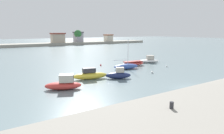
{
  "coord_description": "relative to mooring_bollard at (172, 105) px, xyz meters",
  "views": [
    {
      "loc": [
        -22.63,
        -15.31,
        7.26
      ],
      "look_at": [
        -2.76,
        14.35,
        1.04
      ],
      "focal_mm": 33.0,
      "sensor_mm": 36.0,
      "label": 1
    }
  ],
  "objects": [
    {
      "name": "ground_plane",
      "position": [
        10.94,
        5.75,
        -1.89
      ],
      "size": [
        400.0,
        400.0,
        0.0
      ],
      "primitive_type": "plane",
      "color": "slate"
    },
    {
      "name": "mooring_bollard",
      "position": [
        0.0,
        0.0,
        0.0
      ],
      "size": [
        0.3,
        0.3,
        0.51
      ],
      "primitive_type": "cylinder",
      "color": "#2D2D33",
      "rests_on": "seawall_embankment"
    },
    {
      "name": "moored_boat_0",
      "position": [
        -2.71,
        14.75,
        -1.17
      ],
      "size": [
        4.88,
        3.55,
        1.92
      ],
      "rotation": [
        0.0,
        0.0,
        -0.44
      ],
      "color": "#C63833",
      "rests_on": "ground"
    },
    {
      "name": "moored_boat_1",
      "position": [
        2.66,
        17.91,
        -1.24
      ],
      "size": [
        5.57,
        2.75,
        1.75
      ],
      "rotation": [
        0.0,
        0.0,
        -0.24
      ],
      "color": "yellow",
      "rests_on": "ground"
    },
    {
      "name": "moored_boat_2",
      "position": [
        6.52,
        15.83,
        -1.26
      ],
      "size": [
        4.09,
        3.09,
        1.76
      ],
      "rotation": [
        0.0,
        0.0,
        -0.51
      ],
      "color": "navy",
      "rests_on": "ground"
    },
    {
      "name": "moored_boat_3",
      "position": [
        12.49,
        21.63,
        -1.35
      ],
      "size": [
        5.3,
        2.74,
        5.83
      ],
      "rotation": [
        0.0,
        0.0,
        -0.21
      ],
      "color": "#3856A8",
      "rests_on": "ground"
    },
    {
      "name": "moored_boat_4",
      "position": [
        16.12,
        23.89,
        -1.41
      ],
      "size": [
        5.49,
        2.13,
        0.99
      ],
      "rotation": [
        0.0,
        0.0,
        -0.11
      ],
      "color": "#C63833",
      "rests_on": "ground"
    },
    {
      "name": "moored_boat_5",
      "position": [
        21.92,
        25.18,
        -1.33
      ],
      "size": [
        5.44,
        3.88,
        1.72
      ],
      "rotation": [
        0.0,
        0.0,
        -0.44
      ],
      "color": "white",
      "rests_on": "ground"
    },
    {
      "name": "mooring_buoy_0",
      "position": [
        -0.71,
        17.17,
        -1.71
      ],
      "size": [
        0.35,
        0.35,
        0.35
      ],
      "primitive_type": "sphere",
      "color": "orange",
      "rests_on": "ground"
    },
    {
      "name": "mooring_buoy_1",
      "position": [
        10.26,
        27.51,
        -1.7
      ],
      "size": [
        0.36,
        0.36,
        0.36
      ],
      "primitive_type": "sphere",
      "color": "red",
      "rests_on": "ground"
    },
    {
      "name": "mooring_buoy_2",
      "position": [
        -0.75,
        20.02,
        -1.69
      ],
      "size": [
        0.38,
        0.38,
        0.38
      ],
      "primitive_type": "sphere",
      "color": "red",
      "rests_on": "ground"
    },
    {
      "name": "mooring_buoy_3",
      "position": [
        13.74,
        15.79,
        -1.68
      ],
      "size": [
        0.4,
        0.4,
        0.4
      ],
      "primitive_type": "sphere",
      "color": "white",
      "rests_on": "ground"
    },
    {
      "name": "mooring_buoy_4",
      "position": [
        20.81,
        18.74,
        -1.72
      ],
      "size": [
        0.34,
        0.34,
        0.34
      ],
      "primitive_type": "sphere",
      "color": "white",
      "rests_on": "ground"
    },
    {
      "name": "distant_shoreline",
      "position": [
        8.8,
        96.48,
        -0.16
      ],
      "size": [
        138.88,
        10.01,
        7.97
      ],
      "color": "#9E998C",
      "rests_on": "ground"
    }
  ]
}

